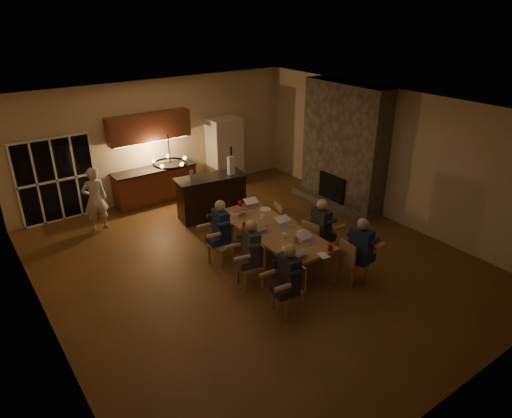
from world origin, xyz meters
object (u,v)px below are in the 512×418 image
object	(u,v)px
redcup_far	(240,203)
can_silver	(295,240)
mug_front	(284,236)
mug_mid	(262,217)
chandelier	(170,163)
laptop_d	(286,221)
chair_right_mid	(315,239)
person_right_near	(360,251)
chair_left_far	(221,244)
redcup_mid	(244,225)
person_left_near	(289,280)
standing_person	(95,199)
plate_near	(304,233)
chair_right_near	(354,261)
chair_left_mid	(250,265)
person_left_far	(221,231)
mug_back	(237,217)
laptop_b	(308,238)
redcup_near	(330,248)
dining_table	(272,245)
laptop_f	(253,203)
bar_island	(212,197)
chair_right_far	(286,221)
laptop_a	(296,250)
bar_bottle	(191,175)
laptop_c	(258,225)
bar_blender	(231,165)
refrigerator	(225,152)
person_left_mid	(251,253)
can_cola	(229,204)
chair_left_near	(288,289)
plate_far	(265,209)
laptop_e	(237,209)

from	to	relation	value
redcup_far	can_silver	distance (m)	2.06
mug_front	mug_mid	distance (m)	0.95
chandelier	laptop_d	distance (m)	3.26
chair_right_mid	person_right_near	bearing A→B (deg)	168.19
chair_left_far	redcup_mid	world-z (taller)	chair_left_far
person_left_near	standing_person	size ratio (longest dim) A/B	0.89
plate_near	chair_right_near	bearing A→B (deg)	-66.40
chair_left_mid	chair_right_mid	distance (m)	1.72
person_left_far	mug_back	bearing A→B (deg)	116.97
laptop_b	plate_near	bearing A→B (deg)	55.29
mug_front	plate_near	distance (m)	0.46
chair_left_mid	person_left_near	world-z (taller)	person_left_near
mug_mid	plate_near	xyz separation A→B (m)	(0.29, -1.01, -0.04)
person_left_near	mug_back	size ratio (longest dim) A/B	13.80
laptop_b	laptop_d	bearing A→B (deg)	77.32
mug_front	plate_near	world-z (taller)	mug_front
chandelier	redcup_near	bearing A→B (deg)	-19.01
dining_table	laptop_f	bearing A→B (deg)	75.14
chair_left_mid	person_left_far	xyz separation A→B (m)	(0.05, 1.11, 0.24)
bar_island	chair_right_far	distance (m)	2.17
chandelier	redcup_mid	distance (m)	2.83
person_left_far	laptop_a	size ratio (longest dim) A/B	4.31
can_silver	bar_bottle	distance (m)	3.44
bar_island	laptop_c	world-z (taller)	bar_island
standing_person	laptop_a	bearing A→B (deg)	118.04
mug_back	plate_near	world-z (taller)	mug_back
laptop_c	bar_blender	bearing A→B (deg)	-110.51
mug_back	bar_bottle	size ratio (longest dim) A/B	0.42
person_left_far	standing_person	distance (m)	3.40
person_left_near	redcup_mid	world-z (taller)	person_left_near
mug_front	mug_back	distance (m)	1.30
refrigerator	person_left_mid	size ratio (longest dim) A/B	1.45
redcup_near	can_cola	xyz separation A→B (m)	(-0.46, 2.80, 0.00)
chair_left_near	redcup_mid	xyz separation A→B (m)	(0.37, 1.89, 0.37)
person_right_near	plate_far	bearing A→B (deg)	0.35
chair_right_far	mug_mid	world-z (taller)	chair_right_far
can_silver	bar_blender	size ratio (longest dim) A/B	0.26
chair_left_mid	person_left_mid	bearing A→B (deg)	127.67
refrigerator	person_right_near	distance (m)	5.98
chandelier	chair_left_near	bearing A→B (deg)	-35.55
can_cola	plate_near	size ratio (longest dim) A/B	0.46
laptop_e	can_silver	bearing A→B (deg)	99.20
chair_right_far	person_left_far	world-z (taller)	person_left_far
chandelier	bar_blender	bearing A→B (deg)	44.66
chair_right_mid	mug_mid	world-z (taller)	chair_right_mid
mug_front	chair_left_near	bearing A→B (deg)	-125.42
laptop_f	chair_left_near	bearing A→B (deg)	-105.33
chair_left_mid	redcup_near	xyz separation A→B (m)	(1.24, -0.85, 0.37)
dining_table	laptop_e	world-z (taller)	laptop_e
person_left_mid	laptop_a	distance (m)	0.86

